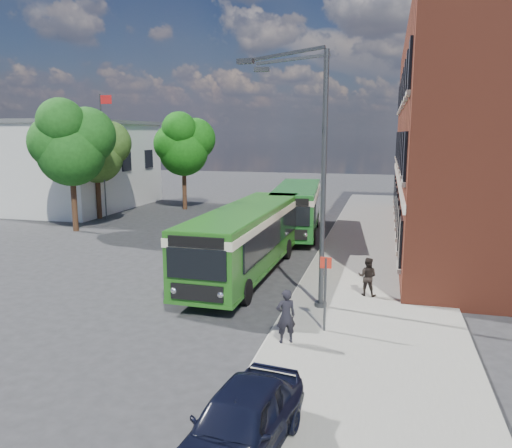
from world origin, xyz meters
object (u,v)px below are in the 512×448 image
(bus_front, at_px, (247,234))
(parked_car, at_px, (240,423))
(street_lamp, at_px, (313,177))
(bus_rear, at_px, (297,205))

(bus_front, bearing_deg, parked_car, -74.88)
(street_lamp, relative_size, parked_car, 2.24)
(street_lamp, distance_m, bus_rear, 14.23)
(bus_rear, bearing_deg, street_lamp, -77.81)
(street_lamp, distance_m, parked_car, 9.68)
(street_lamp, xyz_separation_m, bus_front, (-3.49, 3.95, -2.96))
(street_lamp, distance_m, bus_front, 6.05)
(street_lamp, relative_size, bus_rear, 0.86)
(bus_front, height_order, parked_car, bus_front)
(bus_front, relative_size, bus_rear, 1.15)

